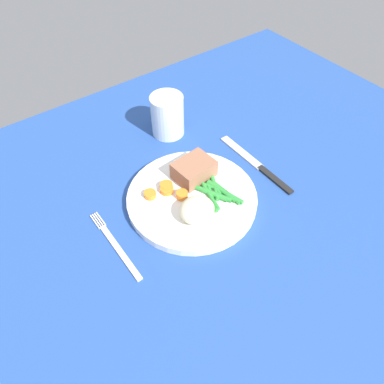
{
  "coord_description": "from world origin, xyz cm",
  "views": [
    {
      "loc": [
        -29.28,
        -34.9,
        55.38
      ],
      "look_at": [
        -2.55,
        1.23,
        4.6
      ],
      "focal_mm": 34.35,
      "sensor_mm": 36.0,
      "label": 1
    }
  ],
  "objects_px": {
    "dinner_plate": "(192,198)",
    "fork": "(115,245)",
    "water_glass": "(168,118)",
    "knife": "(257,165)",
    "meat_portion": "(194,170)"
  },
  "relations": [
    {
      "from": "dinner_plate",
      "to": "fork",
      "type": "height_order",
      "value": "dinner_plate"
    },
    {
      "from": "dinner_plate",
      "to": "knife",
      "type": "distance_m",
      "value": 0.17
    },
    {
      "from": "fork",
      "to": "knife",
      "type": "xyz_separation_m",
      "value": [
        0.33,
        -0.0,
        -0.0
      ]
    },
    {
      "from": "meat_portion",
      "to": "water_glass",
      "type": "xyz_separation_m",
      "value": [
        0.05,
        0.16,
        0.01
      ]
    },
    {
      "from": "dinner_plate",
      "to": "fork",
      "type": "bearing_deg",
      "value": -179.11
    },
    {
      "from": "meat_portion",
      "to": "fork",
      "type": "bearing_deg",
      "value": -168.31
    },
    {
      "from": "meat_portion",
      "to": "fork",
      "type": "relative_size",
      "value": 0.45
    },
    {
      "from": "knife",
      "to": "fork",
      "type": "bearing_deg",
      "value": -179.52
    },
    {
      "from": "fork",
      "to": "water_glass",
      "type": "bearing_deg",
      "value": 39.02
    },
    {
      "from": "dinner_plate",
      "to": "water_glass",
      "type": "bearing_deg",
      "value": 68.16
    },
    {
      "from": "meat_portion",
      "to": "knife",
      "type": "bearing_deg",
      "value": -17.34
    },
    {
      "from": "fork",
      "to": "water_glass",
      "type": "xyz_separation_m",
      "value": [
        0.24,
        0.2,
        0.04
      ]
    },
    {
      "from": "meat_portion",
      "to": "fork",
      "type": "xyz_separation_m",
      "value": [
        -0.2,
        -0.04,
        -0.03
      ]
    },
    {
      "from": "water_glass",
      "to": "dinner_plate",
      "type": "bearing_deg",
      "value": -111.84
    },
    {
      "from": "dinner_plate",
      "to": "water_glass",
      "type": "height_order",
      "value": "water_glass"
    }
  ]
}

